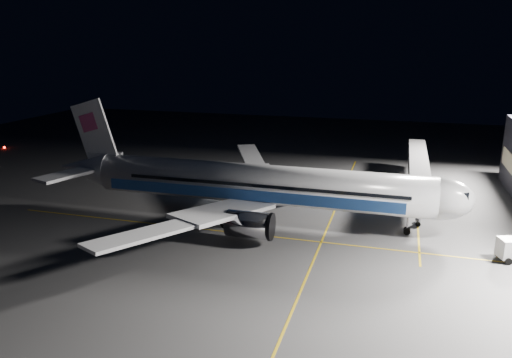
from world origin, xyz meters
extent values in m
plane|color=#4C4C4F|center=(0.00, 0.00, 0.00)|extent=(200.00, 200.00, 0.00)
cube|color=gold|center=(10.00, 0.00, 0.01)|extent=(0.25, 80.00, 0.01)
cube|color=gold|center=(0.00, -6.00, 0.01)|extent=(70.00, 0.25, 0.01)
cube|color=gold|center=(22.00, 10.00, 0.01)|extent=(0.25, 40.00, 0.01)
cylinder|color=silver|center=(0.00, 0.00, 5.30)|extent=(48.00, 5.60, 5.60)
ellipsoid|color=silver|center=(24.00, 0.00, 5.30)|extent=(8.96, 5.60, 5.60)
cube|color=black|center=(26.30, 0.00, 6.30)|extent=(2.20, 3.40, 0.90)
cone|color=silver|center=(-28.50, 0.00, 5.60)|extent=(9.00, 5.49, 5.49)
cube|color=#234DA0|center=(-1.00, 2.78, 4.40)|extent=(42.24, 0.25, 1.50)
cube|color=#234DA0|center=(-1.00, -2.78, 4.40)|extent=(42.24, 0.25, 1.50)
cube|color=silver|center=(-2.50, 8.00, 3.70)|extent=(11.36, 15.23, 1.53)
cube|color=silver|center=(-2.50, -8.00, 3.70)|extent=(11.36, 15.23, 1.53)
cube|color=silver|center=(-7.50, 20.50, 4.57)|extent=(8.57, 13.22, 1.31)
cube|color=silver|center=(-7.50, -20.50, 4.57)|extent=(8.57, 13.22, 1.31)
cube|color=silver|center=(-28.00, 5.20, 5.90)|extent=(6.20, 9.67, 0.45)
cube|color=silver|center=(-28.00, -5.20, 5.90)|extent=(6.20, 9.67, 0.45)
cube|color=white|center=(-26.20, 0.00, 11.50)|extent=(7.53, 0.40, 10.28)
cube|color=#D44889|center=(-27.00, 0.00, 12.90)|extent=(3.22, 0.55, 3.22)
cylinder|color=#B7B7BF|center=(1.20, 9.00, 2.55)|extent=(5.60, 3.40, 3.40)
cylinder|color=#B7B7BF|center=(1.20, -9.00, 2.55)|extent=(5.60, 3.40, 3.40)
cylinder|color=#9999A0|center=(20.50, 0.00, 1.25)|extent=(0.26, 0.26, 2.50)
cylinder|color=black|center=(20.50, 0.00, 0.45)|extent=(0.90, 0.70, 0.90)
cylinder|color=#9999A0|center=(-3.00, 4.30, 1.25)|extent=(0.26, 0.26, 2.50)
cylinder|color=#9999A0|center=(-3.00, -4.30, 1.25)|extent=(0.26, 0.26, 2.50)
cylinder|color=black|center=(-3.00, 4.30, 0.55)|extent=(1.10, 1.60, 1.10)
cylinder|color=black|center=(-3.00, -4.30, 0.55)|extent=(1.10, 1.60, 1.10)
cube|color=#B2B2B7|center=(22.00, 20.05, 4.60)|extent=(3.00, 33.90, 2.80)
cube|color=#B2B2B7|center=(22.00, 4.20, 4.60)|extent=(3.60, 3.20, 3.40)
cylinder|color=#9999A0|center=(22.00, 4.20, 1.55)|extent=(0.70, 0.70, 3.10)
cylinder|color=black|center=(22.00, 3.30, 0.35)|extent=(0.70, 0.30, 0.70)
cylinder|color=black|center=(22.00, 5.10, 0.35)|extent=(0.70, 0.30, 0.70)
sphere|color=#FF140A|center=(-72.00, 30.00, 0.22)|extent=(0.44, 0.44, 0.44)
cylinder|color=black|center=(30.98, -4.60, 0.42)|extent=(0.87, 0.53, 0.83)
cylinder|color=black|center=(31.71, -6.67, 0.42)|extent=(0.87, 0.53, 0.83)
cube|color=black|center=(-11.29, 12.66, 0.70)|extent=(2.61, 2.15, 1.03)
cube|color=black|center=(-11.29, 12.66, 1.35)|extent=(1.22, 1.22, 0.56)
sphere|color=#FFF2CC|center=(-11.44, 11.81, 0.70)|extent=(0.24, 0.24, 0.24)
sphere|color=#FFF2CC|center=(-10.58, 12.17, 0.70)|extent=(0.24, 0.24, 0.24)
cylinder|color=black|center=(-10.81, 13.72, 0.28)|extent=(0.60, 0.40, 0.56)
cylinder|color=black|center=(-10.21, 12.25, 0.28)|extent=(0.60, 0.40, 0.56)
cylinder|color=black|center=(-12.37, 13.08, 0.28)|extent=(0.60, 0.40, 0.56)
cylinder|color=black|center=(-11.76, 11.61, 0.28)|extent=(0.60, 0.40, 0.56)
cone|color=#FF410A|center=(5.05, 9.27, 0.27)|extent=(0.36, 0.36, 0.54)
cone|color=#FF410A|center=(3.65, 8.88, 0.31)|extent=(0.41, 0.41, 0.62)
cone|color=#FF410A|center=(-8.00, 6.61, 0.27)|extent=(0.36, 0.36, 0.54)
camera|label=1|loc=(18.56, -65.33, 24.93)|focal=35.00mm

